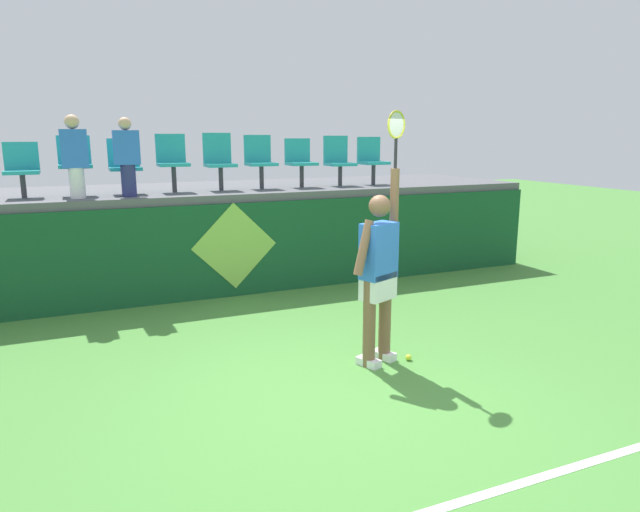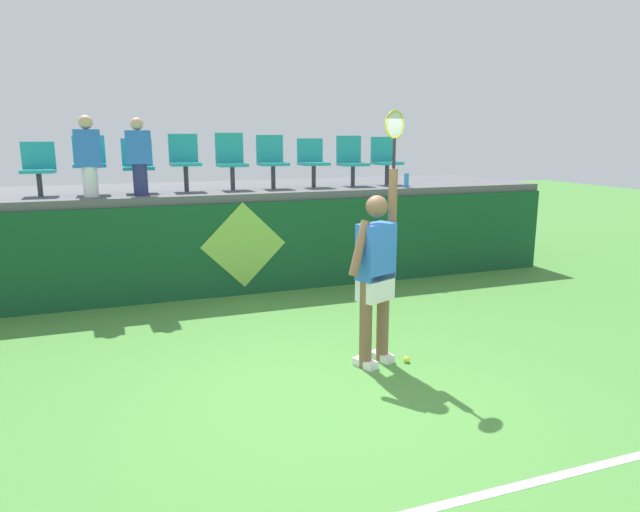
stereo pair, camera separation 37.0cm
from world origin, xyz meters
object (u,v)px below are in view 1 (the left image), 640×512
Objects in this scene: stadium_chair_0 at (22,167)px; stadium_chair_1 at (75,161)px; spectator_0 at (127,156)px; tennis_ball at (408,357)px; stadium_chair_7 at (338,159)px; water_bottle at (394,180)px; stadium_chair_5 at (260,159)px; stadium_chair_8 at (372,158)px; stadium_chair_3 at (172,159)px; tennis_player at (379,270)px; stadium_chair_4 at (219,159)px; stadium_chair_2 at (125,163)px; stadium_chair_6 at (300,160)px; spectator_1 at (75,155)px.

stadium_chair_0 is 0.68m from stadium_chair_1.
tennis_ball is at bearing -55.83° from spectator_0.
stadium_chair_7 reaches higher than stadium_chair_0.
stadium_chair_5 is (-2.10, 0.64, 0.35)m from water_bottle.
stadium_chair_0 is 0.93× the size of stadium_chair_8.
stadium_chair_3 reaches higher than stadium_chair_1.
water_bottle is at bearing -16.90° from stadium_chair_5.
tennis_player is at bearing -89.88° from stadium_chair_5.
stadium_chair_0 is (-5.49, 0.63, 0.30)m from water_bottle.
stadium_chair_1 is 0.78× the size of spectator_0.
spectator_0 reaches higher than stadium_chair_7.
stadium_chair_4 is (2.06, 0.01, -0.00)m from stadium_chair_1.
stadium_chair_2 is 1.40m from stadium_chair_4.
water_bottle is 0.31× the size of stadium_chair_0.
spectator_0 reaches higher than stadium_chair_3.
stadium_chair_6 is 0.71× the size of spectator_1.
spectator_0 is at bearing -167.52° from stadium_chair_5.
spectator_1 is (-3.06, 3.58, 2.04)m from tennis_ball.
stadium_chair_4 reaches higher than stadium_chair_2.
stadium_chair_4 is 0.66m from stadium_chair_5.
stadium_chair_8 is at bearing 96.79° from water_bottle.
spectator_0 is (-4.08, -0.45, 0.11)m from stadium_chair_8.
stadium_chair_5 is 2.03m from stadium_chair_8.
water_bottle is 4.18m from spectator_0.
stadium_chair_6 is at bearing -0.38° from stadium_chair_4.
stadium_chair_4 is 2.69m from stadium_chair_8.
stadium_chair_0 is 0.95× the size of stadium_chair_2.
water_bottle is at bearing -13.10° from stadium_chair_4.
spectator_1 is (-4.74, -0.40, 0.13)m from stadium_chair_8.
tennis_player is 3.18× the size of stadium_chair_8.
stadium_chair_1 is at bearing 179.98° from stadium_chair_6.
stadium_chair_8 is at bearing 67.01° from tennis_ball.
stadium_chair_6 is (3.40, -0.00, -0.03)m from stadium_chair_1.
spectator_0 reaches higher than stadium_chair_5.
stadium_chair_1 is 2.72m from stadium_chair_5.
stadium_chair_5 is at bearing 179.97° from stadium_chair_8.
stadium_chair_2 is 0.68m from stadium_chair_3.
tennis_player reaches higher than stadium_chair_5.
stadium_chair_4 is (-1.00, 3.98, 1.94)m from tennis_ball.
stadium_chair_3 is 2.76m from stadium_chair_7.
stadium_chair_7 is at bearing 5.60° from spectator_1.
spectator_1 reaches higher than tennis_ball.
stadium_chair_5 is (-0.34, 3.98, 1.93)m from tennis_ball.
stadium_chair_6 is (0.35, 3.97, 1.91)m from tennis_ball.
spectator_0 is at bearing -34.19° from stadium_chair_1.
spectator_0 is (-2.39, 3.53, 2.03)m from tennis_ball.
spectator_1 reaches higher than stadium_chair_3.
spectator_0 is (0.00, -0.45, 0.12)m from stadium_chair_2.
stadium_chair_7 is (0.70, 0.01, 0.00)m from stadium_chair_6.
stadium_chair_5 is 0.78× the size of spectator_0.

